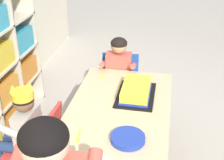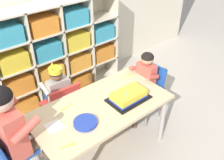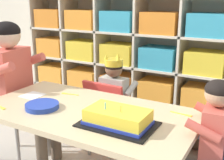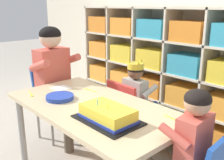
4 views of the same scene
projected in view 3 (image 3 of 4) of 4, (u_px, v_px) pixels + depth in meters
name	position (u px, v px, depth m)	size (l,w,h in m)	color
storage_cubby_shelf	(134.00, 68.00, 2.72)	(2.43, 0.31, 1.24)	beige
activity_table	(87.00, 121.00, 1.69)	(1.27, 0.67, 0.60)	#D1B789
classroom_chair_blue	(109.00, 112.00, 2.21)	(0.37, 0.34, 0.64)	red
child_with_crown	(117.00, 92.00, 2.26)	(0.30, 0.31, 0.82)	#B2ADA3
classroom_chair_adult_side	(9.00, 103.00, 2.21)	(0.33, 0.34, 0.71)	#1E4CA8
adult_helper_seated	(18.00, 77.00, 2.11)	(0.45, 0.43, 1.07)	#D15647
guest_at_table_side	(203.00, 136.00, 1.46)	(0.31, 0.30, 0.86)	#D15647
birthday_cake_on_tray	(118.00, 118.00, 1.46)	(0.39, 0.26, 0.12)	black
paper_plate_stack	(42.00, 106.00, 1.69)	(0.20, 0.20, 0.03)	#233DA3
paper_napkin_square	(33.00, 95.00, 1.91)	(0.13, 0.13, 0.00)	white
fork_by_napkin	(69.00, 94.00, 1.94)	(0.13, 0.04, 0.00)	yellow
fork_scattered_mid_table	(1.00, 107.00, 1.71)	(0.12, 0.05, 0.00)	yellow
fork_near_child_seat	(182.00, 114.00, 1.60)	(0.13, 0.03, 0.00)	yellow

